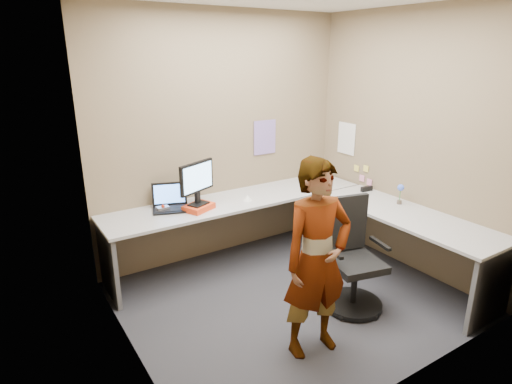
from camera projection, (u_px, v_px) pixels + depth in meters
ground at (291, 298)px, 4.11m from camera, size 3.00×3.00×0.00m
wall_back at (223, 138)px, 4.73m from camera, size 3.00×0.00×3.00m
wall_right at (409, 143)px, 4.46m from camera, size 0.00×2.70×2.70m
wall_left at (121, 191)px, 2.92m from camera, size 0.00×2.70×2.70m
desk at (303, 220)px, 4.46m from camera, size 2.98×2.58×0.73m
paper_ream at (199, 207)px, 4.33m from camera, size 0.35×0.31×0.06m
monitor at (197, 180)px, 4.25m from camera, size 0.43×0.23×0.44m
laptop at (170, 202)px, 4.36m from camera, size 0.43×0.39×0.25m
trackball_mouse at (163, 208)px, 4.30m from camera, size 0.12×0.08×0.07m
origami at (247, 198)px, 4.60m from camera, size 0.10×0.10×0.06m
stapler at (367, 189)px, 4.91m from camera, size 0.15×0.05×0.05m
flower at (400, 191)px, 4.46m from camera, size 0.07×0.07×0.22m
calendar_purple at (265, 137)px, 5.02m from camera, size 0.30×0.01×0.40m
calendar_white at (346, 139)px, 5.21m from camera, size 0.01×0.28×0.38m
sticky_note_a at (366, 169)px, 5.02m from camera, size 0.01×0.07×0.07m
sticky_note_b at (362, 178)px, 5.10m from camera, size 0.01×0.07×0.07m
sticky_note_c at (369, 182)px, 5.01m from camera, size 0.01×0.07×0.07m
sticky_note_d at (356, 168)px, 5.15m from camera, size 0.01×0.07×0.07m
office_chair at (352, 264)px, 3.90m from camera, size 0.57×0.54×1.01m
person at (317, 259)px, 3.19m from camera, size 0.60×0.43×1.56m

